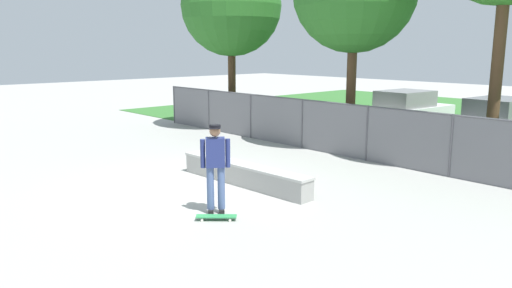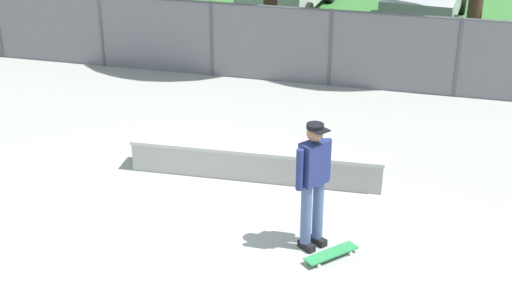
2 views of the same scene
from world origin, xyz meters
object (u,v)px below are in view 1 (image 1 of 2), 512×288
Objects in this scene: skateboard at (216,217)px; car_white at (406,111)px; concrete_ledge at (244,174)px; car_silver at (500,122)px; tree_near_left at (231,6)px; skateboarder at (215,164)px.

skateboard is 12.68m from car_white.
concrete_ledge is 5.74× the size of skateboard.
concrete_ledge is 10.11m from car_silver.
car_white reaches higher than concrete_ledge.
tree_near_left is (-6.99, 5.44, 4.76)m from concrete_ledge.
tree_near_left is at bearing 142.13° from concrete_ledge.
skateboarder reaches higher than car_white.
skateboard is at bearing -92.99° from car_silver.
car_silver is at bearing 85.39° from skateboarder.
tree_near_left is at bearing 138.74° from skateboard.
tree_near_left reaches higher than car_silver.
skateboard is 0.17× the size of car_silver.
tree_near_left reaches higher than car_white.
car_white is at bearing 175.22° from car_silver.
concrete_ledge is 0.96× the size of car_silver.
skateboarder is 11.69m from tree_near_left.
skateboarder is 0.42× the size of car_silver.
car_white and car_silver have the same top height.
car_white reaches higher than skateboard.
concrete_ledge is 2.61m from skateboard.
concrete_ledge is 2.26× the size of skateboarder.
car_silver is (9.19, 4.41, -4.19)m from tree_near_left.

